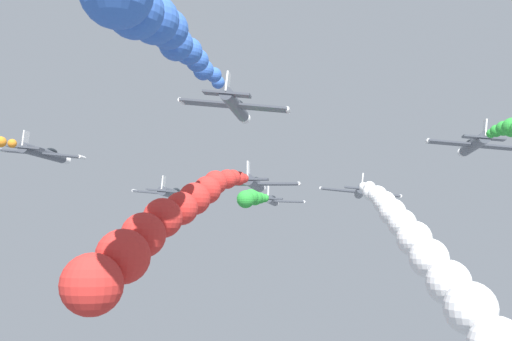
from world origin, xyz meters
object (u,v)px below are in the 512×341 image
airplane_left_inner (173,193)px  airplane_right_inner (360,192)px  airplane_lead (272,200)px  airplane_high_slot (235,106)px  airplane_left_outer (254,183)px  airplane_right_outer (44,153)px  airplane_trailing (474,145)px

airplane_left_inner → airplane_right_inner: size_ratio=1.00×
airplane_lead → airplane_high_slot: bearing=-89.2°
airplane_lead → airplane_high_slot: airplane_high_slot is taller
airplane_lead → airplane_left_outer: airplane_left_outer is taller
airplane_right_inner → airplane_high_slot: bearing=-117.2°
airplane_left_inner → airplane_right_outer: 15.82m
airplane_left_inner → airplane_left_outer: bearing=-43.1°
airplane_trailing → airplane_high_slot: size_ratio=1.00×
airplane_lead → airplane_right_outer: airplane_right_outer is taller
airplane_left_outer → airplane_left_inner: bearing=136.9°
airplane_lead → airplane_high_slot: size_ratio=1.00×
airplane_left_outer → airplane_right_outer: 23.64m
airplane_right_outer → airplane_high_slot: 25.93m
airplane_right_inner → airplane_high_slot: 25.44m
airplane_left_outer → airplane_high_slot: (-0.22, -10.56, 5.80)m
airplane_left_inner → airplane_left_outer: (11.56, -10.82, 0.16)m
airplane_right_inner → airplane_left_outer: size_ratio=1.00×
airplane_left_inner → airplane_left_outer: size_ratio=1.00×
airplane_left_inner → airplane_right_outer: size_ratio=1.00×
airplane_right_outer → airplane_lead: bearing=44.5°
airplane_left_inner → airplane_left_outer: airplane_left_outer is taller
airplane_lead → airplane_left_inner: airplane_left_inner is taller
airplane_left_inner → airplane_right_outer: airplane_right_outer is taller
airplane_lead → airplane_high_slot: (0.44, -33.79, 6.18)m
airplane_left_inner → airplane_trailing: 35.11m
airplane_right_outer → airplane_high_slot: bearing=-26.5°
airplane_trailing → airplane_high_slot: (-22.26, -11.99, 2.04)m
airplane_left_outer → airplane_right_outer: airplane_right_outer is taller
airplane_right_inner → airplane_left_outer: airplane_left_outer is taller
airplane_lead → airplane_trailing: size_ratio=1.00×
airplane_right_inner → airplane_right_outer: size_ratio=1.00×
airplane_lead → airplane_trailing: airplane_trailing is taller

